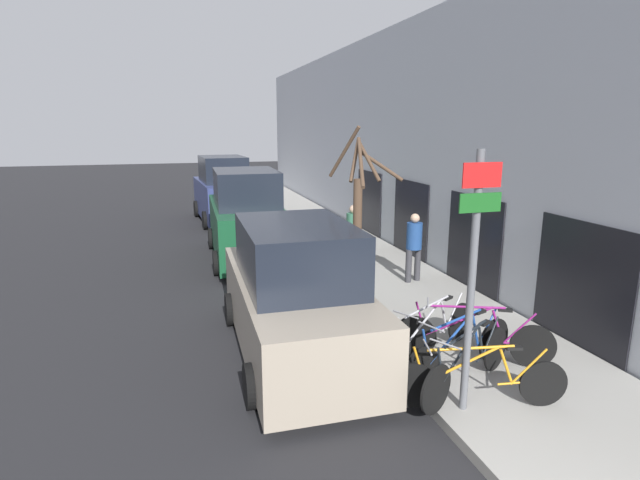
% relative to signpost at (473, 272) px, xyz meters
% --- Properties ---
extents(ground_plane, '(80.00, 80.00, 0.00)m').
position_rel_signpost_xyz_m(ground_plane, '(-1.37, 7.28, -1.98)').
color(ground_plane, black).
extents(sidewalk_curb, '(3.20, 32.00, 0.15)m').
position_rel_signpost_xyz_m(sidewalk_curb, '(1.23, 10.08, -1.90)').
color(sidewalk_curb, '#9E9B93').
rests_on(sidewalk_curb, ground).
extents(building_facade, '(0.23, 32.00, 6.50)m').
position_rel_signpost_xyz_m(building_facade, '(2.98, 9.99, 1.24)').
color(building_facade, '#B2B7C1').
rests_on(building_facade, ground).
extents(signpost, '(0.55, 0.12, 3.29)m').
position_rel_signpost_xyz_m(signpost, '(0.00, 0.00, 0.00)').
color(signpost, '#595B60').
rests_on(signpost, sidewalk_curb).
extents(bicycle_0, '(2.25, 0.70, 0.86)m').
position_rel_signpost_xyz_m(bicycle_0, '(0.19, -0.01, -1.45)').
color(bicycle_0, black).
rests_on(bicycle_0, sidewalk_curb).
extents(bicycle_1, '(2.01, 1.14, 0.91)m').
position_rel_signpost_xyz_m(bicycle_1, '(0.30, 0.40, -1.44)').
color(bicycle_1, black).
rests_on(bicycle_1, sidewalk_curb).
extents(bicycle_2, '(2.18, 0.86, 0.95)m').
position_rel_signpost_xyz_m(bicycle_2, '(0.39, 0.76, -1.42)').
color(bicycle_2, black).
rests_on(bicycle_2, sidewalk_curb).
extents(bicycle_3, '(2.14, 1.17, 0.92)m').
position_rel_signpost_xyz_m(bicycle_3, '(0.83, 1.12, -1.43)').
color(bicycle_3, black).
rests_on(bicycle_3, sidewalk_curb).
extents(bicycle_4, '(2.13, 1.15, 0.91)m').
position_rel_signpost_xyz_m(bicycle_4, '(0.30, 1.44, -1.44)').
color(bicycle_4, black).
rests_on(bicycle_4, sidewalk_curb).
extents(parked_car_0, '(2.09, 4.78, 2.23)m').
position_rel_signpost_xyz_m(parked_car_0, '(-1.62, 2.45, -0.97)').
color(parked_car_0, gray).
rests_on(parked_car_0, ground).
extents(parked_car_1, '(2.13, 4.71, 2.52)m').
position_rel_signpost_xyz_m(parked_car_1, '(-1.54, 8.69, -0.84)').
color(parked_car_1, '#144728').
rests_on(parked_car_1, ground).
extents(parked_car_2, '(2.21, 4.52, 2.55)m').
position_rel_signpost_xyz_m(parked_car_2, '(-1.61, 14.61, -0.83)').
color(parked_car_2, navy).
rests_on(parked_car_2, ground).
extents(pedestrian_near, '(0.41, 0.36, 1.60)m').
position_rel_signpost_xyz_m(pedestrian_near, '(1.81, 5.08, -0.90)').
color(pedestrian_near, '#333338').
rests_on(pedestrian_near, sidewalk_curb).
extents(pedestrian_far, '(0.41, 0.35, 1.59)m').
position_rel_signpost_xyz_m(pedestrian_far, '(0.91, 6.71, -0.91)').
color(pedestrian_far, '#333338').
rests_on(pedestrian_far, sidewalk_curb).
extents(street_tree, '(1.18, 2.06, 3.55)m').
position_rel_signpost_xyz_m(street_tree, '(-0.04, 3.85, -0.12)').
color(street_tree, '#4C3828').
rests_on(street_tree, sidewalk_curb).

